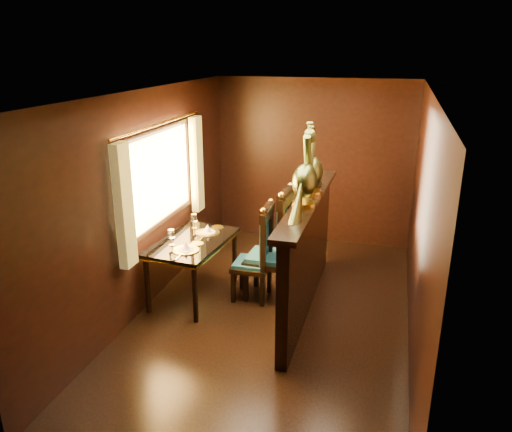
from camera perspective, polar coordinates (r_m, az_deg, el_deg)
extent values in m
plane|color=black|center=(5.86, 1.93, -11.23)|extent=(5.00, 5.00, 0.00)
cube|color=black|center=(7.71, 6.53, 6.14)|extent=(3.00, 0.04, 2.50)
cube|color=black|center=(3.19, -8.98, -13.49)|extent=(3.00, 0.04, 2.50)
cube|color=black|center=(5.86, -12.32, 1.69)|extent=(0.04, 5.00, 2.50)
cube|color=black|center=(5.22, 18.29, -1.01)|extent=(0.04, 5.00, 2.50)
cube|color=beige|center=(5.09, 2.25, 13.90)|extent=(3.00, 5.00, 0.04)
cube|color=#FFC672|center=(6.06, -11.11, 4.31)|extent=(0.01, 1.70, 1.05)
cube|color=#FFE545|center=(5.22, -14.84, 1.05)|extent=(0.10, 0.22, 1.30)
cube|color=#FFE545|center=(6.89, -6.78, 5.87)|extent=(0.10, 0.22, 1.30)
cylinder|color=gold|center=(5.90, -10.84, 10.34)|extent=(0.03, 2.20, 0.03)
cube|color=black|center=(5.77, 5.86, -4.59)|extent=(0.12, 2.60, 1.30)
cube|color=#343719|center=(5.76, 5.24, -4.07)|extent=(0.02, 2.20, 0.95)
cube|color=black|center=(5.54, 6.10, 1.88)|extent=(0.26, 2.70, 0.06)
cube|color=black|center=(6.03, -7.27, -2.95)|extent=(0.84, 1.28, 0.04)
cube|color=gold|center=(6.04, -7.26, -3.22)|extent=(0.86, 1.31, 0.02)
cylinder|color=black|center=(5.90, -12.31, -7.78)|extent=(0.06, 0.06, 0.67)
cylinder|color=black|center=(5.61, -6.97, -8.92)|extent=(0.06, 0.06, 0.67)
cylinder|color=black|center=(6.75, -7.26, -3.93)|extent=(0.06, 0.06, 0.67)
cylinder|color=black|center=(6.50, -2.46, -4.71)|extent=(0.06, 0.06, 0.67)
cylinder|color=gold|center=(5.74, -8.01, -3.87)|extent=(0.30, 0.30, 0.01)
cone|color=white|center=(5.72, -8.04, -3.37)|extent=(0.11, 0.11, 0.10)
cylinder|color=gold|center=(6.23, -5.54, -1.88)|extent=(0.30, 0.30, 0.01)
cone|color=white|center=(6.21, -5.55, -1.41)|extent=(0.11, 0.11, 0.10)
cylinder|color=silver|center=(6.12, -9.70, -2.22)|extent=(0.03, 0.03, 0.06)
cylinder|color=silver|center=(6.18, -9.49, -2.00)|extent=(0.03, 0.03, 0.06)
cube|color=black|center=(6.06, 1.31, -5.08)|extent=(0.52, 0.52, 0.07)
cube|color=#165464|center=(6.04, 1.31, -4.61)|extent=(0.47, 0.47, 0.05)
cube|color=#165464|center=(5.85, 3.38, -1.60)|extent=(0.05, 0.39, 0.64)
cube|color=black|center=(6.05, -1.17, -7.80)|extent=(0.05, 0.05, 0.45)
cube|color=black|center=(5.94, 2.64, -8.34)|extent=(0.05, 0.05, 0.45)
cube|color=black|center=(6.40, 0.04, -6.22)|extent=(0.05, 0.05, 0.45)
cube|color=black|center=(6.30, 3.64, -6.69)|extent=(0.05, 0.05, 0.45)
sphere|color=gold|center=(5.51, 2.93, 2.39)|extent=(0.08, 0.08, 0.08)
sphere|color=gold|center=(5.89, 3.97, 3.48)|extent=(0.08, 0.08, 0.08)
cube|color=black|center=(6.05, -0.50, -5.76)|extent=(0.44, 0.44, 0.06)
cube|color=#165464|center=(6.03, -0.50, -5.35)|extent=(0.39, 0.39, 0.05)
cube|color=#165464|center=(5.86, 1.27, -2.73)|extent=(0.04, 0.34, 0.56)
cube|color=black|center=(6.04, -2.61, -8.17)|extent=(0.05, 0.05, 0.39)
cube|color=black|center=(5.95, 0.72, -8.59)|extent=(0.05, 0.05, 0.39)
cube|color=black|center=(6.35, -1.62, -6.74)|extent=(0.05, 0.05, 0.39)
cube|color=black|center=(6.26, 1.55, -7.12)|extent=(0.05, 0.05, 0.39)
sphere|color=gold|center=(5.56, 0.85, 0.63)|extent=(0.07, 0.07, 0.07)
sphere|color=gold|center=(5.89, 1.73, 1.70)|extent=(0.07, 0.07, 0.07)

